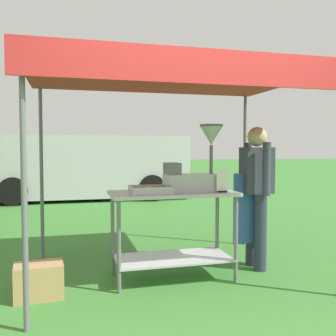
% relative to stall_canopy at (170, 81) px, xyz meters
% --- Properties ---
extents(ground_plane, '(70.00, 70.00, 0.00)m').
position_rel_stall_canopy_xyz_m(ground_plane, '(0.01, 4.65, -2.08)').
color(ground_plane, '#3D7F33').
extents(stall_canopy, '(2.93, 2.18, 2.16)m').
position_rel_stall_canopy_xyz_m(stall_canopy, '(0.00, 0.00, 0.00)').
color(stall_canopy, slate).
rests_on(stall_canopy, ground).
extents(donut_cart, '(1.30, 0.61, 0.92)m').
position_rel_stall_canopy_xyz_m(donut_cart, '(-0.00, -0.10, -1.42)').
color(donut_cart, '#B7B7BC').
rests_on(donut_cart, ground).
extents(donut_tray, '(0.41, 0.31, 0.07)m').
position_rel_stall_canopy_xyz_m(donut_tray, '(-0.26, -0.18, -1.13)').
color(donut_tray, '#B7B7BC').
rests_on(donut_tray, donut_cart).
extents(donut_fryer, '(0.62, 0.28, 0.70)m').
position_rel_stall_canopy_xyz_m(donut_fryer, '(0.25, -0.09, -0.92)').
color(donut_fryer, '#B7B7BC').
rests_on(donut_fryer, donut_cart).
extents(menu_sign, '(0.13, 0.05, 0.24)m').
position_rel_stall_canopy_xyz_m(menu_sign, '(0.48, -0.28, -1.06)').
color(menu_sign, black).
rests_on(menu_sign, donut_cart).
extents(vendor, '(0.45, 0.53, 1.61)m').
position_rel_stall_canopy_xyz_m(vendor, '(1.01, 0.02, -1.17)').
color(vendor, '#2D3347').
rests_on(vendor, ground).
extents(supply_crate, '(0.45, 0.33, 0.32)m').
position_rel_stall_canopy_xyz_m(supply_crate, '(-1.32, -0.28, -1.92)').
color(supply_crate, tan).
rests_on(supply_crate, ground).
extents(van_silver, '(5.49, 2.15, 1.69)m').
position_rel_stall_canopy_xyz_m(van_silver, '(-0.64, 6.74, -1.20)').
color(van_silver, '#BCBCC1').
rests_on(van_silver, ground).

